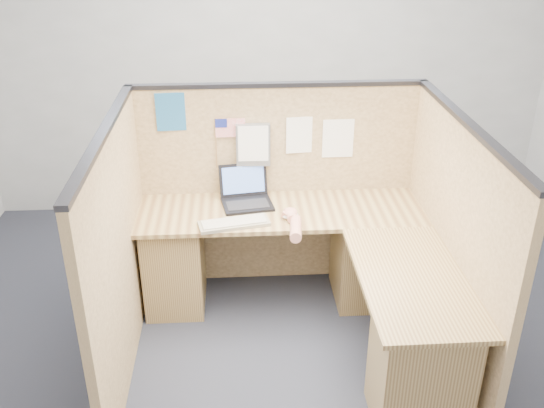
{
  "coord_description": "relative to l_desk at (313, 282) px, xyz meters",
  "views": [
    {
      "loc": [
        -0.3,
        -3.01,
        2.61
      ],
      "look_at": [
        -0.07,
        0.5,
        0.86
      ],
      "focal_mm": 40.0,
      "sensor_mm": 36.0,
      "label": 1
    }
  ],
  "objects": [
    {
      "name": "file_holder",
      "position": [
        -0.36,
        0.66,
        0.71
      ],
      "size": [
        0.24,
        0.05,
        0.3
      ],
      "color": "slate",
      "rests_on": "cubicle_partitions"
    },
    {
      "name": "paper_left",
      "position": [
        -0.02,
        0.68,
        0.77
      ],
      "size": [
        0.21,
        0.02,
        0.26
      ],
      "primitive_type": "cube",
      "rotation": [
        0.0,
        0.0,
        0.1
      ],
      "color": "white",
      "rests_on": "cubicle_partitions"
    },
    {
      "name": "cubicle_partitions",
      "position": [
        -0.18,
        0.14,
        0.38
      ],
      "size": [
        2.06,
        1.83,
        1.53
      ],
      "color": "olive",
      "rests_on": "floor"
    },
    {
      "name": "mouse",
      "position": [
        -0.13,
        0.26,
        0.36
      ],
      "size": [
        0.13,
        0.1,
        0.05
      ],
      "primitive_type": "ellipsoid",
      "rotation": [
        0.0,
        0.0,
        0.31
      ],
      "color": "silver",
      "rests_on": "l_desk"
    },
    {
      "name": "laptop",
      "position": [
        -0.41,
        0.53,
        0.4
      ],
      "size": [
        0.37,
        0.37,
        0.25
      ],
      "rotation": [
        0.0,
        0.0,
        0.16
      ],
      "color": "black",
      "rests_on": "l_desk"
    },
    {
      "name": "hand_forearm",
      "position": [
        -0.12,
        0.12,
        0.38
      ],
      "size": [
        0.11,
        0.39,
        0.08
      ],
      "color": "tan",
      "rests_on": "l_desk"
    },
    {
      "name": "keyboard",
      "position": [
        -0.5,
        0.19,
        0.35
      ],
      "size": [
        0.48,
        0.25,
        0.03
      ],
      "rotation": [
        0.0,
        0.0,
        0.2
      ],
      "color": "gray",
      "rests_on": "l_desk"
    },
    {
      "name": "l_desk",
      "position": [
        0.0,
        0.0,
        0.0
      ],
      "size": [
        1.95,
        1.75,
        0.73
      ],
      "color": "brown",
      "rests_on": "floor"
    },
    {
      "name": "american_flag",
      "position": [
        -0.54,
        0.67,
        0.82
      ],
      "size": [
        0.21,
        0.01,
        0.36
      ],
      "color": "olive",
      "rests_on": "cubicle_partitions"
    },
    {
      "name": "floor",
      "position": [
        -0.18,
        -0.29,
        -0.39
      ],
      "size": [
        5.0,
        5.0,
        0.0
      ],
      "primitive_type": "plane",
      "color": "black",
      "rests_on": "ground"
    },
    {
      "name": "blue_poster",
      "position": [
        -0.91,
        0.68,
        0.95
      ],
      "size": [
        0.2,
        0.02,
        0.27
      ],
      "primitive_type": "cube",
      "rotation": [
        0.0,
        0.0,
        0.06
      ],
      "color": "#1F5C91",
      "rests_on": "cubicle_partitions"
    },
    {
      "name": "paper_right",
      "position": [
        0.24,
        0.68,
        0.74
      ],
      "size": [
        0.22,
        0.01,
        0.28
      ],
      "primitive_type": "cube",
      "rotation": [
        0.0,
        0.0,
        0.01
      ],
      "color": "white",
      "rests_on": "cubicle_partitions"
    },
    {
      "name": "wall_back",
      "position": [
        -0.18,
        1.96,
        1.01
      ],
      "size": [
        5.0,
        0.0,
        5.0
      ],
      "primitive_type": "plane",
      "rotation": [
        1.57,
        0.0,
        0.0
      ],
      "color": "#979A9C",
      "rests_on": "floor"
    }
  ]
}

